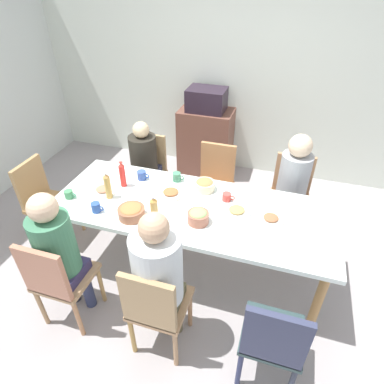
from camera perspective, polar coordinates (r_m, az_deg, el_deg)
The scene contains 31 objects.
ground_plane at distance 3.29m, azimuth 0.00°, elevation -13.14°, with size 6.58×6.58×0.00m, color #9C9596.
wall_back at distance 4.40m, azimuth 8.84°, elevation 19.67°, with size 5.72×0.12×2.60m, color silver.
dining_table at distance 2.81m, azimuth 0.00°, elevation -3.72°, with size 2.40×0.92×0.77m.
chair_0 at distance 3.51m, azimuth 16.81°, elevation -0.12°, with size 0.40×0.40×0.90m.
person_0 at distance 3.32m, azimuth 17.33°, elevation 2.01°, with size 0.30×0.30×1.20m.
chair_1 at distance 2.40m, azimuth -6.39°, elevation -19.31°, with size 0.40×0.40×0.90m.
person_1 at distance 2.26m, azimuth -5.93°, elevation -13.88°, with size 0.34×0.34×1.27m.
chair_2 at distance 2.73m, azimuth -22.52°, elevation -13.87°, with size 0.40×0.40×0.90m.
person_2 at distance 2.62m, azimuth -22.48°, elevation -9.24°, with size 0.30×0.30×1.24m.
chair_3 at distance 2.32m, azimuth 13.94°, elevation -23.78°, with size 0.40×0.40×0.90m.
chair_4 at distance 3.57m, azimuth 4.06°, elevation 2.13°, with size 0.40×0.40×0.90m.
chair_5 at distance 3.80m, azimuth -7.75°, elevation 4.11°, with size 0.40×0.40×0.90m.
person_5 at distance 3.65m, azimuth -8.53°, elevation 5.52°, with size 0.30×0.30×1.12m.
chair_6 at distance 3.62m, azimuth -24.58°, elevation -0.88°, with size 0.40×0.40×0.90m.
plate_0 at distance 2.72m, azimuth 7.84°, elevation -3.30°, with size 0.23×0.23×0.04m.
plate_1 at distance 2.90m, azimuth -3.75°, elevation -0.16°, with size 0.25×0.25×0.04m.
plate_2 at distance 2.69m, azimuth 13.66°, elevation -4.58°, with size 0.22×0.22×0.04m.
plate_3 at distance 3.04m, azimuth -15.27°, elevation 0.35°, with size 0.24×0.24×0.04m.
bowl_0 at distance 2.67m, azimuth -10.58°, elevation -3.41°, with size 0.22×0.22×0.11m.
bowl_1 at distance 2.94m, azimuth 2.21°, elevation 1.26°, with size 0.19×0.19×0.10m.
bowl_2 at distance 2.57m, azimuth 1.09°, elevation -4.33°, with size 0.17×0.17×0.11m.
cup_0 at distance 2.83m, azimuth 6.15°, elevation -0.87°, with size 0.11×0.08×0.07m.
cup_1 at distance 2.80m, azimuth -16.46°, elevation -2.60°, with size 0.11×0.07×0.08m.
cup_2 at distance 3.04m, azimuth -20.76°, elevation -0.38°, with size 0.11×0.07×0.07m.
cup_3 at distance 3.06m, azimuth -2.66°, elevation 2.66°, with size 0.11×0.08×0.09m.
cup_4 at distance 3.12m, azimuth -8.77°, elevation 2.93°, with size 0.12×0.08×0.09m.
bottle_0 at distance 2.59m, azimuth -6.66°, elevation -2.89°, with size 0.06×0.06×0.22m.
bottle_1 at distance 3.02m, azimuth -12.11°, elevation 3.00°, with size 0.05×0.05×0.25m.
bottle_2 at distance 2.89m, azimuth -14.57°, elevation 1.04°, with size 0.06×0.06×0.25m.
side_cabinet at distance 4.51m, azimuth 2.39°, elevation 8.80°, with size 0.70×0.44×0.90m, color brown.
microwave at distance 4.27m, azimuth 2.59°, elevation 15.89°, with size 0.48×0.36×0.28m, color #281D2A.
Camera 1 is at (0.66, -2.08, 2.47)m, focal length 30.40 mm.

